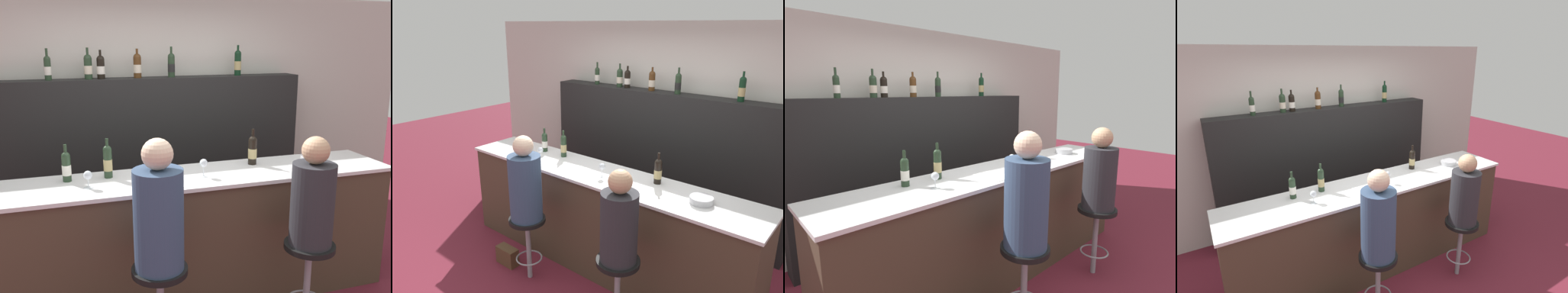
# 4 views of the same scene
# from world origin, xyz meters

# --- Properties ---
(ground_plane) EXTENTS (16.00, 16.00, 0.00)m
(ground_plane) POSITION_xyz_m (0.00, 0.00, 0.00)
(ground_plane) COLOR maroon
(wall_back) EXTENTS (6.40, 0.05, 2.60)m
(wall_back) POSITION_xyz_m (0.00, 1.81, 1.30)
(wall_back) COLOR beige
(wall_back) RESTS_ON ground_plane
(bar_counter) EXTENTS (3.43, 0.64, 1.09)m
(bar_counter) POSITION_xyz_m (0.00, 0.30, 0.55)
(bar_counter) COLOR #473828
(bar_counter) RESTS_ON ground_plane
(back_bar_cabinet) EXTENTS (3.22, 0.28, 1.76)m
(back_bar_cabinet) POSITION_xyz_m (0.00, 1.58, 0.88)
(back_bar_cabinet) COLOR black
(back_bar_cabinet) RESTS_ON ground_plane
(wine_bottle_counter_0) EXTENTS (0.07, 0.07, 0.29)m
(wine_bottle_counter_0) POSITION_xyz_m (-0.94, 0.44, 1.21)
(wine_bottle_counter_0) COLOR #233823
(wine_bottle_counter_0) RESTS_ON bar_counter
(wine_bottle_counter_1) EXTENTS (0.07, 0.07, 0.31)m
(wine_bottle_counter_1) POSITION_xyz_m (-0.63, 0.44, 1.22)
(wine_bottle_counter_1) COLOR #233823
(wine_bottle_counter_1) RESTS_ON bar_counter
(wine_bottle_counter_2) EXTENTS (0.07, 0.07, 0.31)m
(wine_bottle_counter_2) POSITION_xyz_m (0.60, 0.44, 1.22)
(wine_bottle_counter_2) COLOR black
(wine_bottle_counter_2) RESTS_ON bar_counter
(wine_bottle_backbar_0) EXTENTS (0.07, 0.07, 0.30)m
(wine_bottle_backbar_0) POSITION_xyz_m (-1.03, 1.58, 1.88)
(wine_bottle_backbar_0) COLOR #233823
(wine_bottle_backbar_0) RESTS_ON back_bar_cabinet
(wine_bottle_backbar_1) EXTENTS (0.08, 0.08, 0.31)m
(wine_bottle_backbar_1) POSITION_xyz_m (-0.66, 1.58, 1.88)
(wine_bottle_backbar_1) COLOR #233823
(wine_bottle_backbar_1) RESTS_ON back_bar_cabinet
(wine_bottle_backbar_2) EXTENTS (0.08, 0.08, 0.28)m
(wine_bottle_backbar_2) POSITION_xyz_m (-0.53, 1.58, 1.88)
(wine_bottle_backbar_2) COLOR black
(wine_bottle_backbar_2) RESTS_ON back_bar_cabinet
(wine_bottle_backbar_3) EXTENTS (0.08, 0.08, 0.29)m
(wine_bottle_backbar_3) POSITION_xyz_m (-0.17, 1.58, 1.88)
(wine_bottle_backbar_3) COLOR #4C2D14
(wine_bottle_backbar_3) RESTS_ON back_bar_cabinet
(wine_bottle_backbar_4) EXTENTS (0.07, 0.07, 0.31)m
(wine_bottle_backbar_4) POSITION_xyz_m (0.19, 1.58, 1.89)
(wine_bottle_backbar_4) COLOR #233823
(wine_bottle_backbar_4) RESTS_ON back_bar_cabinet
(wine_bottle_backbar_5) EXTENTS (0.07, 0.07, 0.32)m
(wine_bottle_backbar_5) POSITION_xyz_m (0.94, 1.58, 1.90)
(wine_bottle_backbar_5) COLOR black
(wine_bottle_backbar_5) RESTS_ON back_bar_cabinet
(wine_glass_0) EXTENTS (0.07, 0.07, 0.13)m
(wine_glass_0) POSITION_xyz_m (-0.80, 0.23, 1.18)
(wine_glass_0) COLOR silver
(wine_glass_0) RESTS_ON bar_counter
(wine_glass_1) EXTENTS (0.06, 0.06, 0.14)m
(wine_glass_1) POSITION_xyz_m (0.09, 0.23, 1.19)
(wine_glass_1) COLOR silver
(wine_glass_1) RESTS_ON bar_counter
(metal_bowl) EXTENTS (0.20, 0.20, 0.06)m
(metal_bowl) POSITION_xyz_m (1.11, 0.30, 1.12)
(metal_bowl) COLOR #B7B7BC
(metal_bowl) RESTS_ON bar_counter
(tasting_menu) EXTENTS (0.21, 0.30, 0.00)m
(tasting_menu) POSITION_xyz_m (-0.23, 0.17, 1.09)
(tasting_menu) COLOR white
(tasting_menu) RESTS_ON bar_counter
(bar_stool_left) EXTENTS (0.37, 0.37, 0.70)m
(bar_stool_left) POSITION_xyz_m (-0.41, -0.35, 0.54)
(bar_stool_left) COLOR gray
(bar_stool_left) RESTS_ON ground_plane
(guest_seated_left) EXTENTS (0.32, 0.32, 0.86)m
(guest_seated_left) POSITION_xyz_m (-0.41, -0.35, 1.07)
(guest_seated_left) COLOR #334766
(guest_seated_left) RESTS_ON bar_stool_left
(bar_stool_right) EXTENTS (0.37, 0.37, 0.70)m
(bar_stool_right) POSITION_xyz_m (0.70, -0.35, 0.54)
(bar_stool_right) COLOR gray
(bar_stool_right) RESTS_ON ground_plane
(guest_seated_right) EXTENTS (0.31, 0.31, 0.80)m
(guest_seated_right) POSITION_xyz_m (0.70, -0.35, 1.04)
(guest_seated_right) COLOR #28282D
(guest_seated_right) RESTS_ON bar_stool_right
(handbag) EXTENTS (0.26, 0.12, 0.20)m
(handbag) POSITION_xyz_m (-0.78, -0.35, 0.10)
(handbag) COLOR #513823
(handbag) RESTS_ON ground_plane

